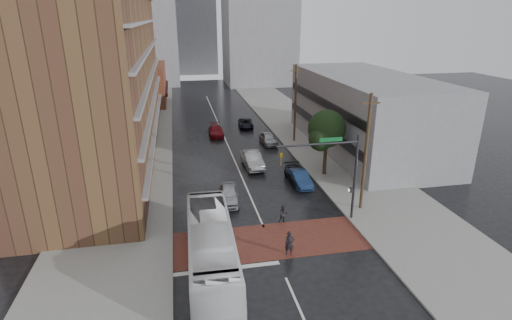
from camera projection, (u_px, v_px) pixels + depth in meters
ground at (271, 245)px, 28.91m from camera, size 160.00×160.00×0.00m
crosswalk at (270, 241)px, 29.37m from camera, size 14.00×5.00×0.02m
sidewalk_west at (135, 148)px, 49.82m from camera, size 9.00×90.00×0.15m
sidewalk_east at (311, 138)px, 54.05m from camera, size 9.00×90.00×0.15m
apartment_block at (98, 31)px, 43.69m from camera, size 10.00×44.00×28.00m
storefront_west at (144, 84)px, 75.30m from camera, size 8.00×16.00×7.00m
building_east at (365, 112)px, 48.86m from camera, size 11.00×26.00×9.00m
distant_tower_west at (136, 14)px, 92.81m from camera, size 18.00×16.00×32.00m
distant_tower_east at (259, 5)px, 91.75m from camera, size 16.00×14.00×36.00m
distant_tower_center at (194, 29)px, 112.42m from camera, size 12.00×10.00×24.00m
street_tree at (327, 131)px, 39.96m from camera, size 4.20×4.10×6.90m
signal_mast at (338, 166)px, 30.68m from camera, size 6.50×0.30×7.20m
utility_pole_near at (366, 152)px, 32.47m from camera, size 1.60×0.26×10.00m
utility_pole_far at (295, 103)px, 50.91m from camera, size 1.60×0.26×10.00m
transit_bus at (211, 248)px, 25.42m from camera, size 3.13×12.12×3.36m
pedestrian_a at (290, 243)px, 27.39m from camera, size 0.70×0.51×1.79m
pedestrian_b at (283, 214)px, 31.73m from camera, size 0.77×0.62×1.50m
car_travel_a at (229, 194)px, 35.25m from camera, size 2.27×4.56×1.49m
car_travel_b at (252, 160)px, 43.49m from camera, size 1.96×5.15×1.68m
car_travel_c at (216, 131)px, 54.92m from camera, size 2.04×4.80×1.38m
suv_travel at (246, 123)px, 59.11m from camera, size 2.41×4.55×1.22m
car_parked_near at (299, 178)px, 38.84m from camera, size 1.63×4.39×1.43m
car_parked_mid at (298, 175)px, 39.64m from camera, size 1.93×4.70×1.36m
car_parked_far at (268, 139)px, 51.35m from camera, size 1.90×4.39×1.48m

